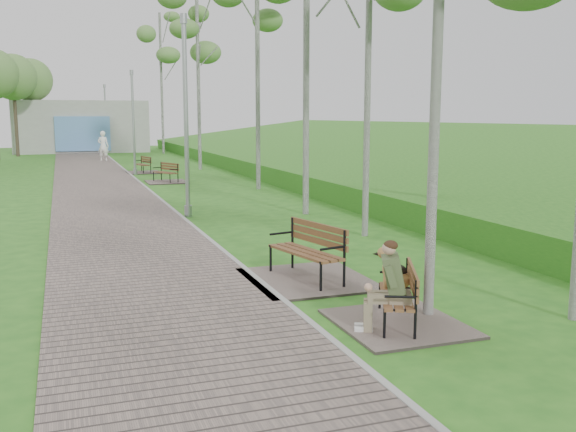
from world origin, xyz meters
name	(u,v)px	position (x,y,z in m)	size (l,w,h in m)	color
walkway	(103,194)	(-1.75, 21.50, 0.02)	(3.50, 67.00, 0.04)	#635550
kerb	(152,192)	(0.00, 21.50, 0.03)	(0.10, 67.00, 0.05)	#999993
embankment	(449,185)	(12.00, 20.00, 0.00)	(14.00, 70.00, 1.60)	#49942A
building_north	(81,127)	(-1.50, 50.97, 1.99)	(10.00, 5.20, 4.00)	#9E9E99
bench_main	(395,298)	(1.06, 4.77, 0.40)	(1.66, 1.84, 1.45)	#635550
bench_second	(306,268)	(0.80, 7.47, 0.24)	(2.04, 2.26, 1.25)	#635550
bench_third	(166,178)	(1.08, 25.06, 0.19)	(1.70, 1.89, 1.04)	#635550
bench_far	(143,169)	(0.70, 30.14, 0.19)	(1.66, 1.84, 1.02)	#635550
lamp_post_second	(186,124)	(0.21, 15.32, 2.62)	(0.22, 0.22, 5.61)	#9B9DA2
lamp_post_third	(134,126)	(0.24, 29.25, 2.34)	(0.19, 0.19, 5.01)	#9B9DA2
lamp_post_far	(106,121)	(0.30, 49.58, 2.45)	(0.20, 0.20, 5.24)	#9B9DA2
pedestrian_near	(103,146)	(-0.59, 39.53, 0.95)	(0.69, 0.46, 1.91)	white
birch_far_b	(197,24)	(3.88, 31.25, 7.56)	(2.82, 2.82, 9.62)	silver
birch_distant_b	(160,39)	(4.24, 46.54, 8.45)	(2.97, 2.97, 10.76)	silver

